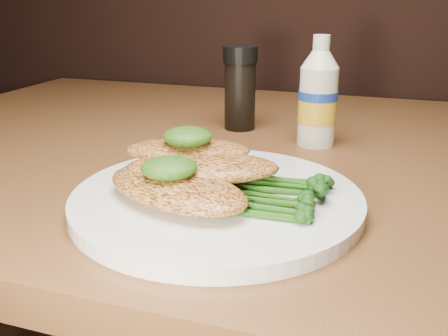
% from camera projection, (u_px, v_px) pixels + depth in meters
% --- Properties ---
extents(plate, '(0.29, 0.29, 0.02)m').
position_uv_depth(plate, '(217.00, 199.00, 0.51)').
color(plate, white).
rests_on(plate, dining_table).
extents(chicken_front, '(0.18, 0.14, 0.03)m').
position_uv_depth(chicken_front, '(176.00, 188.00, 0.48)').
color(chicken_front, '#CA8140').
rests_on(chicken_front, plate).
extents(chicken_mid, '(0.17, 0.12, 0.02)m').
position_uv_depth(chicken_mid, '(203.00, 167.00, 0.51)').
color(chicken_mid, '#CA8140').
rests_on(chicken_mid, plate).
extents(chicken_back, '(0.15, 0.10, 0.02)m').
position_uv_depth(chicken_back, '(188.00, 150.00, 0.55)').
color(chicken_back, '#CA8140').
rests_on(chicken_back, plate).
extents(pesto_front, '(0.07, 0.06, 0.02)m').
position_uv_depth(pesto_front, '(169.00, 168.00, 0.47)').
color(pesto_front, black).
rests_on(pesto_front, chicken_front).
extents(pesto_back, '(0.06, 0.06, 0.02)m').
position_uv_depth(pesto_back, '(188.00, 137.00, 0.53)').
color(pesto_back, black).
rests_on(pesto_back, chicken_back).
extents(broccolini_bundle, '(0.17, 0.14, 0.02)m').
position_uv_depth(broccolini_bundle, '(260.00, 188.00, 0.49)').
color(broccolini_bundle, '#1F4E11').
rests_on(broccolini_bundle, plate).
extents(mayo_bottle, '(0.07, 0.07, 0.15)m').
position_uv_depth(mayo_bottle, '(318.00, 92.00, 0.69)').
color(mayo_bottle, beige).
rests_on(mayo_bottle, dining_table).
extents(pepper_grinder, '(0.06, 0.06, 0.13)m').
position_uv_depth(pepper_grinder, '(240.00, 88.00, 0.77)').
color(pepper_grinder, black).
rests_on(pepper_grinder, dining_table).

